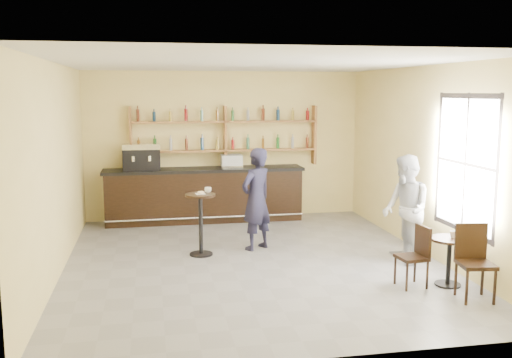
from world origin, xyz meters
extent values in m
plane|color=gray|center=(0.00, 0.00, 0.00)|extent=(7.00, 7.00, 0.00)
plane|color=white|center=(0.00, 0.00, 3.20)|extent=(7.00, 7.00, 0.00)
plane|color=#FAE38E|center=(0.00, 3.50, 1.60)|extent=(7.00, 0.00, 7.00)
plane|color=#FAE38E|center=(0.00, -3.50, 1.60)|extent=(7.00, 0.00, 7.00)
plane|color=#FAE38E|center=(-3.00, 0.00, 1.60)|extent=(0.00, 7.00, 7.00)
plane|color=#FAE38E|center=(3.00, 0.00, 1.60)|extent=(0.00, 7.00, 7.00)
plane|color=white|center=(2.99, -1.20, 1.70)|extent=(0.00, 2.00, 2.00)
cube|color=white|center=(-0.80, 0.56, 1.06)|extent=(0.18, 0.18, 0.00)
torus|color=#E9AB55|center=(-0.79, 0.55, 1.08)|extent=(0.15, 0.15, 0.04)
imported|color=white|center=(-0.66, 0.66, 1.11)|extent=(0.15, 0.15, 0.09)
imported|color=black|center=(0.20, 0.76, 0.90)|extent=(0.79, 0.73, 1.80)
imported|color=white|center=(2.61, -1.64, 0.75)|extent=(0.12, 0.12, 0.10)
imported|color=#ABACB1|center=(2.42, -0.47, 0.88)|extent=(0.71, 0.89, 1.77)
camera|label=1|loc=(-1.61, -8.88, 2.76)|focal=40.00mm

